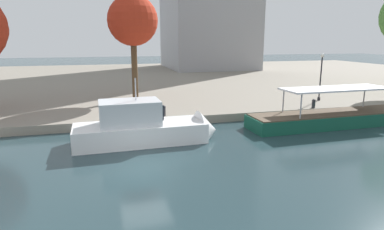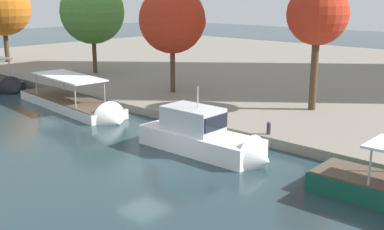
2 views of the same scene
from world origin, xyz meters
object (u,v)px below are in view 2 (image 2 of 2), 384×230
Objects in this scene: tour_boat_1 at (77,107)px; tree_2 at (318,14)px; tree_0 at (175,20)px; tree_1 at (91,13)px; motor_yacht_2 at (207,140)px; mooring_bollard_1 at (269,128)px.

tour_boat_1 is 1.46× the size of tree_2.
tree_0 is (2.97, 8.91, 7.01)m from tour_boat_1.
tree_0 is at bearing -6.65° from tree_1.
tree_1 is at bearing 144.18° from tour_boat_1.
motor_yacht_2 is at bearing -91.97° from tree_2.
tree_2 reaches higher than tree_0.
mooring_bollard_1 is (1.70, 4.15, 0.26)m from motor_yacht_2.
tour_boat_1 is at bearing 174.87° from motor_yacht_2.
motor_yacht_2 reaches higher than mooring_bollard_1.
motor_yacht_2 is 10.98× the size of mooring_bollard_1.
tree_1 reaches higher than tree_2.
mooring_bollard_1 is at bearing -14.35° from tree_1.
tree_1 reaches higher than motor_yacht_2.
tree_1 is 28.06m from tree_2.
tour_boat_1 is at bearing -169.40° from mooring_bollard_1.
tree_0 is at bearing 157.86° from mooring_bollard_1.
motor_yacht_2 is 4.49m from mooring_bollard_1.
motor_yacht_2 is at bearing -112.20° from mooring_bollard_1.
tree_2 is (12.79, 2.25, 0.83)m from tree_0.
tree_0 is at bearing 139.87° from motor_yacht_2.
tour_boat_1 reaches higher than mooring_bollard_1.
tour_boat_1 is 1.47× the size of tree_0.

